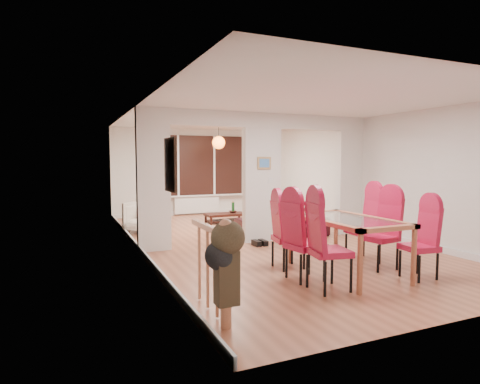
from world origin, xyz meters
TOP-DOWN VIEW (x-y plane):
  - floor at (0.00, 0.00)m, footprint 5.00×9.00m
  - room_walls at (0.00, 0.00)m, footprint 5.00×9.00m
  - divider_wall at (0.00, 0.00)m, footprint 5.00×0.18m
  - bay_window_blinds at (0.00, 4.44)m, footprint 3.00×0.08m
  - radiator at (0.00, 4.40)m, footprint 1.40×0.08m
  - pendant_light at (0.30, 3.30)m, footprint 0.36×0.36m
  - stair_newel at (-2.25, -3.20)m, footprint 0.40×1.20m
  - wall_poster at (-2.47, -2.40)m, footprint 0.04×0.52m
  - pillar_photo at (0.00, -0.10)m, footprint 0.30×0.03m
  - dining_table at (0.07, -2.61)m, footprint 0.99×1.76m
  - dining_chair_la at (-0.62, -3.14)m, footprint 0.55×0.55m
  - dining_chair_lb at (-0.65, -2.64)m, footprint 0.51×0.51m
  - dining_chair_lc at (-0.55, -2.01)m, footprint 0.50×0.50m
  - dining_chair_ra at (0.84, -3.22)m, footprint 0.47×0.47m
  - dining_chair_rb at (0.71, -2.59)m, footprint 0.51×0.51m
  - dining_chair_rc at (0.84, -2.06)m, footprint 0.49×0.49m
  - sofa at (0.65, 0.30)m, footprint 2.02×0.93m
  - armchair at (-1.99, 1.96)m, footprint 1.11×1.11m
  - person at (-1.81, 2.68)m, footprint 0.68×0.52m
  - television at (2.00, 3.02)m, footprint 0.84×0.41m
  - coffee_table at (0.23, 2.60)m, footprint 1.09×0.57m
  - bottle at (0.45, 2.60)m, footprint 0.08×0.08m
  - bowl at (0.43, 2.60)m, footprint 0.21×0.21m
  - shoes at (-0.23, -0.38)m, footprint 0.25×0.27m

SIDE VIEW (x-z plane):
  - floor at x=0.00m, z-range -0.01..0.01m
  - shoes at x=-0.23m, z-range 0.00..0.10m
  - coffee_table at x=0.23m, z-range 0.00..0.25m
  - television at x=2.00m, z-range 0.00..0.49m
  - bowl at x=0.43m, z-range 0.25..0.30m
  - sofa at x=0.65m, z-range 0.00..0.57m
  - radiator at x=0.00m, z-range 0.05..0.55m
  - armchair at x=-1.99m, z-range 0.00..0.72m
  - bottle at x=0.45m, z-range 0.25..0.55m
  - dining_table at x=0.07m, z-range 0.00..0.82m
  - dining_chair_ra at x=0.84m, z-range 0.00..1.05m
  - dining_chair_lc at x=-0.55m, z-range 0.00..1.08m
  - stair_newel at x=-2.25m, z-range 0.00..1.10m
  - dining_chair_rb at x=0.71m, z-range 0.00..1.12m
  - dining_chair_lb at x=-0.65m, z-range 0.00..1.13m
  - dining_chair_rc at x=0.84m, z-range 0.00..1.14m
  - dining_chair_la at x=-0.62m, z-range 0.00..1.18m
  - person at x=-1.81m, z-range 0.00..1.66m
  - room_walls at x=0.00m, z-range 0.00..2.60m
  - divider_wall at x=0.00m, z-range 0.00..2.60m
  - bay_window_blinds at x=0.00m, z-range 0.60..2.40m
  - wall_poster at x=-2.47m, z-range 1.27..1.94m
  - pillar_photo at x=0.00m, z-range 1.48..1.73m
  - pendant_light at x=0.30m, z-range 1.97..2.33m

